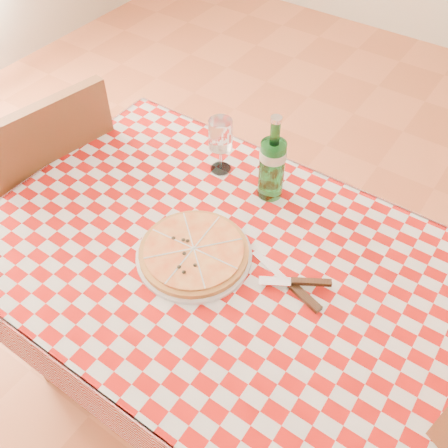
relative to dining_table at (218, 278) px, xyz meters
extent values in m
plane|color=#AE5838|center=(0.00, 0.00, -0.66)|extent=(6.00, 6.00, 0.00)
cube|color=brown|center=(0.00, 0.00, 0.07)|extent=(1.20, 0.80, 0.04)
cylinder|color=brown|center=(-0.54, -0.34, -0.30)|extent=(0.06, 0.06, 0.71)
cylinder|color=brown|center=(-0.54, 0.34, -0.30)|extent=(0.06, 0.06, 0.71)
cylinder|color=brown|center=(0.54, 0.34, -0.30)|extent=(0.06, 0.06, 0.71)
cube|color=#9C0D09|center=(0.00, 0.00, 0.09)|extent=(1.30, 0.90, 0.01)
cube|color=brown|center=(-0.85, 0.08, -0.20)|extent=(0.50, 0.50, 0.04)
cylinder|color=brown|center=(-0.64, 0.22, -0.44)|extent=(0.04, 0.04, 0.44)
cylinder|color=brown|center=(-1.00, 0.29, -0.44)|extent=(0.04, 0.04, 0.44)
cylinder|color=brown|center=(-0.71, -0.14, -0.44)|extent=(0.04, 0.04, 0.44)
cylinder|color=brown|center=(-1.07, -0.07, -0.44)|extent=(0.04, 0.04, 0.44)
cube|color=brown|center=(-0.66, 0.04, 0.06)|extent=(0.12, 0.43, 0.47)
camera|label=1|loc=(0.48, -0.67, 1.13)|focal=40.00mm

